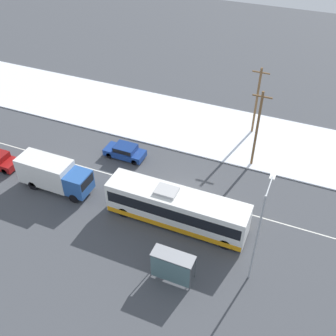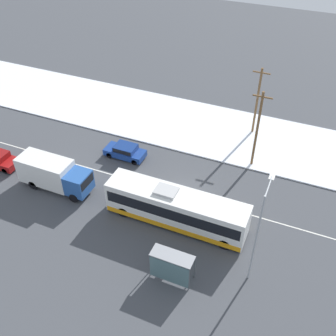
{
  "view_description": "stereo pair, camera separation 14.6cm",
  "coord_description": "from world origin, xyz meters",
  "px_view_note": "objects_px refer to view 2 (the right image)",
  "views": [
    {
      "loc": [
        9.28,
        -24.87,
        24.53
      ],
      "look_at": [
        -1.92,
        1.52,
        1.4
      ],
      "focal_mm": 42.0,
      "sensor_mm": 36.0,
      "label": 1
    },
    {
      "loc": [
        9.42,
        -24.82,
        24.53
      ],
      "look_at": [
        -1.92,
        1.52,
        1.4
      ],
      "focal_mm": 42.0,
      "sensor_mm": 36.0,
      "label": 2
    }
  ],
  "objects_px": {
    "city_bus": "(176,208)",
    "utility_pole_snowlot": "(257,100)",
    "box_truck": "(53,173)",
    "sedan_car": "(125,151)",
    "utility_pole_roadside": "(257,129)",
    "pedestrian_at_stop": "(172,254)",
    "streetlamp": "(259,226)",
    "bus_shelter": "(171,265)"
  },
  "relations": [
    {
      "from": "pedestrian_at_stop",
      "to": "streetlamp",
      "type": "relative_size",
      "value": 0.2
    },
    {
      "from": "bus_shelter",
      "to": "streetlamp",
      "type": "xyz_separation_m",
      "value": [
        5.19,
        2.85,
        3.43
      ]
    },
    {
      "from": "streetlamp",
      "to": "utility_pole_snowlot",
      "type": "height_order",
      "value": "streetlamp"
    },
    {
      "from": "sedan_car",
      "to": "utility_pole_roadside",
      "type": "xyz_separation_m",
      "value": [
        12.22,
        3.88,
        3.48
      ]
    },
    {
      "from": "box_truck",
      "to": "pedestrian_at_stop",
      "type": "bearing_deg",
      "value": -15.77
    },
    {
      "from": "city_bus",
      "to": "utility_pole_snowlot",
      "type": "xyz_separation_m",
      "value": [
        2.64,
        16.06,
        2.39
      ]
    },
    {
      "from": "pedestrian_at_stop",
      "to": "utility_pole_roadside",
      "type": "xyz_separation_m",
      "value": [
        2.61,
        14.35,
        3.26
      ]
    },
    {
      "from": "utility_pole_roadside",
      "to": "bus_shelter",
      "type": "bearing_deg",
      "value": -97.74
    },
    {
      "from": "pedestrian_at_stop",
      "to": "utility_pole_snowlot",
      "type": "xyz_separation_m",
      "value": [
        1.27,
        20.13,
        3.03
      ]
    },
    {
      "from": "utility_pole_roadside",
      "to": "pedestrian_at_stop",
      "type": "bearing_deg",
      "value": -100.29
    },
    {
      "from": "sedan_car",
      "to": "streetlamp",
      "type": "xyz_separation_m",
      "value": [
        15.26,
        -9.02,
        4.33
      ]
    },
    {
      "from": "box_truck",
      "to": "sedan_car",
      "type": "bearing_deg",
      "value": 60.55
    },
    {
      "from": "box_truck",
      "to": "bus_shelter",
      "type": "relative_size",
      "value": 2.22
    },
    {
      "from": "box_truck",
      "to": "sedan_car",
      "type": "distance_m",
      "value": 7.73
    },
    {
      "from": "city_bus",
      "to": "sedan_car",
      "type": "distance_m",
      "value": 10.47
    },
    {
      "from": "city_bus",
      "to": "sedan_car",
      "type": "bearing_deg",
      "value": 142.17
    },
    {
      "from": "box_truck",
      "to": "utility_pole_roadside",
      "type": "height_order",
      "value": "utility_pole_roadside"
    },
    {
      "from": "sedan_car",
      "to": "bus_shelter",
      "type": "bearing_deg",
      "value": 130.32
    },
    {
      "from": "bus_shelter",
      "to": "streetlamp",
      "type": "bearing_deg",
      "value": 28.76
    },
    {
      "from": "bus_shelter",
      "to": "utility_pole_roadside",
      "type": "bearing_deg",
      "value": 82.26
    },
    {
      "from": "city_bus",
      "to": "sedan_car",
      "type": "height_order",
      "value": "city_bus"
    },
    {
      "from": "utility_pole_roadside",
      "to": "streetlamp",
      "type": "bearing_deg",
      "value": -76.7
    },
    {
      "from": "city_bus",
      "to": "streetlamp",
      "type": "bearing_deg",
      "value": -20.46
    },
    {
      "from": "pedestrian_at_stop",
      "to": "streetlamp",
      "type": "distance_m",
      "value": 7.14
    },
    {
      "from": "box_truck",
      "to": "utility_pole_snowlot",
      "type": "bearing_deg",
      "value": 48.12
    },
    {
      "from": "streetlamp",
      "to": "utility_pole_roadside",
      "type": "height_order",
      "value": "streetlamp"
    },
    {
      "from": "bus_shelter",
      "to": "city_bus",
      "type": "bearing_deg",
      "value": 108.53
    },
    {
      "from": "box_truck",
      "to": "sedan_car",
      "type": "height_order",
      "value": "box_truck"
    },
    {
      "from": "city_bus",
      "to": "utility_pole_roadside",
      "type": "distance_m",
      "value": 11.33
    },
    {
      "from": "sedan_car",
      "to": "utility_pole_snowlot",
      "type": "height_order",
      "value": "utility_pole_snowlot"
    },
    {
      "from": "box_truck",
      "to": "utility_pole_roadside",
      "type": "bearing_deg",
      "value": 33.46
    },
    {
      "from": "city_bus",
      "to": "pedestrian_at_stop",
      "type": "bearing_deg",
      "value": -71.38
    },
    {
      "from": "bus_shelter",
      "to": "utility_pole_snowlot",
      "type": "relative_size",
      "value": 0.41
    },
    {
      "from": "city_bus",
      "to": "box_truck",
      "type": "height_order",
      "value": "city_bus"
    },
    {
      "from": "streetlamp",
      "to": "utility_pole_snowlot",
      "type": "xyz_separation_m",
      "value": [
        -4.38,
        18.68,
        -1.09
      ]
    },
    {
      "from": "box_truck",
      "to": "streetlamp",
      "type": "bearing_deg",
      "value": -6.99
    },
    {
      "from": "sedan_car",
      "to": "utility_pole_roadside",
      "type": "height_order",
      "value": "utility_pole_roadside"
    },
    {
      "from": "bus_shelter",
      "to": "utility_pole_roadside",
      "type": "distance_m",
      "value": 16.1
    },
    {
      "from": "bus_shelter",
      "to": "box_truck",
      "type": "bearing_deg",
      "value": 159.48
    },
    {
      "from": "bus_shelter",
      "to": "utility_pole_roadside",
      "type": "relative_size",
      "value": 0.38
    },
    {
      "from": "streetlamp",
      "to": "box_truck",
      "type": "bearing_deg",
      "value": 173.01
    },
    {
      "from": "utility_pole_snowlot",
      "to": "pedestrian_at_stop",
      "type": "bearing_deg",
      "value": -93.62
    }
  ]
}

